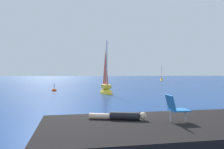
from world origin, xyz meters
TOP-DOWN VIEW (x-y plane):
  - ground_plane at (0.00, 0.00)m, footprint 160.00×160.00m
  - shore_ledge at (1.09, -3.06)m, footprint 7.52×4.17m
  - boulder_seaward at (2.73, -1.07)m, footprint 1.00×0.96m
  - boulder_inland at (-1.08, -0.78)m, footprint 1.53×1.42m
  - sailboat_near at (0.16, 13.11)m, footprint 1.68×3.19m
  - sailboat_far at (14.00, 39.79)m, footprint 1.05×1.96m
  - person_sunbather at (-0.19, -2.59)m, footprint 1.74×0.56m
  - beach_chair at (1.36, -3.02)m, footprint 0.64×0.53m
  - marker_buoy at (-5.49, 15.93)m, footprint 0.56×0.56m

SIDE VIEW (x-z plane):
  - ground_plane at x=0.00m, z-range 0.00..0.00m
  - boulder_seaward at x=2.73m, z-range -0.23..0.23m
  - boulder_inland at x=-1.08m, z-range -0.41..0.41m
  - marker_buoy at x=-5.49m, z-range -0.56..0.57m
  - sailboat_far at x=14.00m, z-range -1.58..1.97m
  - sailboat_near at x=0.16m, z-range -2.58..3.21m
  - shore_ledge at x=1.09m, z-range 0.00..0.83m
  - person_sunbather at x=-0.19m, z-range 0.82..1.07m
  - beach_chair at x=1.36m, z-range 0.87..1.67m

